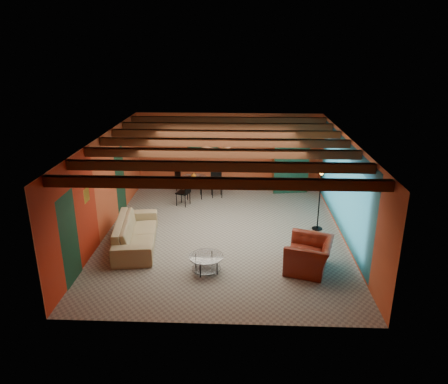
{
  "coord_description": "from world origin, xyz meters",
  "views": [
    {
      "loc": [
        0.46,
        -10.65,
        5.05
      ],
      "look_at": [
        0.0,
        0.2,
        1.15
      ],
      "focal_mm": 33.75,
      "sensor_mm": 36.0,
      "label": 1
    }
  ],
  "objects_px": {
    "dining_table": "(194,184)",
    "vase": "(194,167)",
    "floor_lamp": "(319,199)",
    "sofa": "(136,233)",
    "armchair": "(309,255)",
    "coffee_table": "(206,264)",
    "potted_plant": "(293,126)",
    "armoire": "(291,163)"
  },
  "relations": [
    {
      "from": "sofa",
      "to": "armchair",
      "type": "height_order",
      "value": "armchair"
    },
    {
      "from": "armchair",
      "to": "dining_table",
      "type": "xyz_separation_m",
      "value": [
        -3.19,
        4.7,
        0.12
      ]
    },
    {
      "from": "armchair",
      "to": "vase",
      "type": "relative_size",
      "value": 6.6
    },
    {
      "from": "sofa",
      "to": "armoire",
      "type": "distance_m",
      "value": 6.38
    },
    {
      "from": "dining_table",
      "to": "armoire",
      "type": "bearing_deg",
      "value": 14.83
    },
    {
      "from": "dining_table",
      "to": "vase",
      "type": "distance_m",
      "value": 0.58
    },
    {
      "from": "dining_table",
      "to": "vase",
      "type": "height_order",
      "value": "vase"
    },
    {
      "from": "sofa",
      "to": "potted_plant",
      "type": "distance_m",
      "value": 6.64
    },
    {
      "from": "armchair",
      "to": "floor_lamp",
      "type": "height_order",
      "value": "floor_lamp"
    },
    {
      "from": "floor_lamp",
      "to": "coffee_table",
      "type": "bearing_deg",
      "value": -140.14
    },
    {
      "from": "sofa",
      "to": "armchair",
      "type": "relative_size",
      "value": 2.17
    },
    {
      "from": "sofa",
      "to": "coffee_table",
      "type": "height_order",
      "value": "sofa"
    },
    {
      "from": "coffee_table",
      "to": "dining_table",
      "type": "bearing_deg",
      "value": 99.43
    },
    {
      "from": "armchair",
      "to": "potted_plant",
      "type": "height_order",
      "value": "potted_plant"
    },
    {
      "from": "sofa",
      "to": "vase",
      "type": "distance_m",
      "value": 3.88
    },
    {
      "from": "vase",
      "to": "armoire",
      "type": "bearing_deg",
      "value": 14.83
    },
    {
      "from": "sofa",
      "to": "dining_table",
      "type": "distance_m",
      "value": 3.82
    },
    {
      "from": "dining_table",
      "to": "vase",
      "type": "relative_size",
      "value": 10.9
    },
    {
      "from": "armoire",
      "to": "floor_lamp",
      "type": "relative_size",
      "value": 1.13
    },
    {
      "from": "coffee_table",
      "to": "potted_plant",
      "type": "xyz_separation_m",
      "value": [
        2.51,
        5.79,
        2.11
      ]
    },
    {
      "from": "sofa",
      "to": "floor_lamp",
      "type": "relative_size",
      "value": 1.37
    },
    {
      "from": "coffee_table",
      "to": "floor_lamp",
      "type": "relative_size",
      "value": 0.44
    },
    {
      "from": "armchair",
      "to": "potted_plant",
      "type": "xyz_separation_m",
      "value": [
        0.14,
        5.58,
        1.94
      ]
    },
    {
      "from": "floor_lamp",
      "to": "vase",
      "type": "distance_m",
      "value": 4.5
    },
    {
      "from": "dining_table",
      "to": "floor_lamp",
      "type": "height_order",
      "value": "floor_lamp"
    },
    {
      "from": "sofa",
      "to": "floor_lamp",
      "type": "bearing_deg",
      "value": -83.96
    },
    {
      "from": "armchair",
      "to": "dining_table",
      "type": "height_order",
      "value": "dining_table"
    },
    {
      "from": "sofa",
      "to": "armchair",
      "type": "distance_m",
      "value": 4.43
    },
    {
      "from": "sofa",
      "to": "potted_plant",
      "type": "xyz_separation_m",
      "value": [
        4.45,
        4.53,
        1.95
      ]
    },
    {
      "from": "dining_table",
      "to": "vase",
      "type": "bearing_deg",
      "value": 0.0
    },
    {
      "from": "coffee_table",
      "to": "sofa",
      "type": "bearing_deg",
      "value": 146.94
    },
    {
      "from": "floor_lamp",
      "to": "potted_plant",
      "type": "bearing_deg",
      "value": 97.74
    },
    {
      "from": "armoire",
      "to": "potted_plant",
      "type": "distance_m",
      "value": 1.29
    },
    {
      "from": "coffee_table",
      "to": "vase",
      "type": "distance_m",
      "value": 5.05
    },
    {
      "from": "coffee_table",
      "to": "armchair",
      "type": "bearing_deg",
      "value": 5.02
    },
    {
      "from": "potted_plant",
      "to": "armchair",
      "type": "bearing_deg",
      "value": -91.41
    },
    {
      "from": "armchair",
      "to": "sofa",
      "type": "bearing_deg",
      "value": -86.65
    },
    {
      "from": "dining_table",
      "to": "floor_lamp",
      "type": "bearing_deg",
      "value": -32.75
    },
    {
      "from": "dining_table",
      "to": "armoire",
      "type": "relative_size",
      "value": 0.92
    },
    {
      "from": "armchair",
      "to": "potted_plant",
      "type": "distance_m",
      "value": 5.91
    },
    {
      "from": "coffee_table",
      "to": "potted_plant",
      "type": "height_order",
      "value": "potted_plant"
    },
    {
      "from": "sofa",
      "to": "dining_table",
      "type": "xyz_separation_m",
      "value": [
        1.12,
        3.65,
        0.13
      ]
    }
  ]
}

